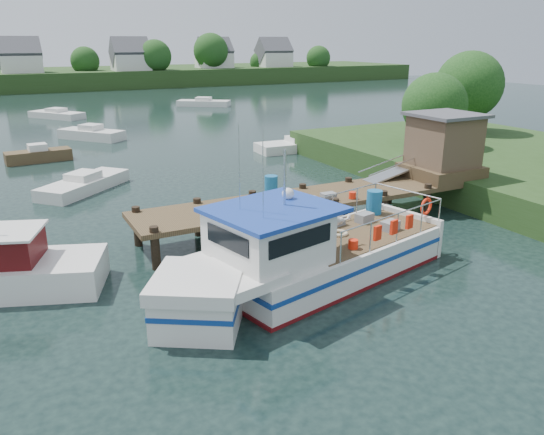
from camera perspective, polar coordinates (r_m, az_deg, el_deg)
name	(u,v)px	position (r m, az deg, el deg)	size (l,w,h in m)	color
ground_plane	(277,233)	(22.29, 0.51, -1.71)	(160.00, 160.00, 0.00)	black
far_shore	(53,75)	(101.49, -22.48, 13.97)	(140.00, 42.55, 9.22)	#26421B
dock	(401,165)	(25.25, 13.76, 5.48)	(16.60, 3.00, 4.78)	#4B3A23
lobster_boat	(302,258)	(17.26, 3.23, -4.34)	(11.56, 5.52, 5.55)	silver
moored_rowboat	(38,155)	(38.93, -23.82, 6.17)	(4.21, 1.76, 1.19)	#4B3A23
moored_far	(204,103)	(67.72, -7.36, 12.14)	(6.48, 5.47, 1.09)	silver
moored_a	(84,184)	(30.31, -19.56, 3.44)	(5.39, 5.16, 1.03)	silver
moored_b	(91,134)	(46.38, -18.85, 8.52)	(4.97, 5.51, 1.23)	silver
moored_c	(300,145)	(39.53, 3.06, 7.79)	(6.66, 2.46, 1.04)	silver
moored_d	(57,114)	(60.72, -22.15, 10.23)	(5.34, 6.19, 1.05)	silver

